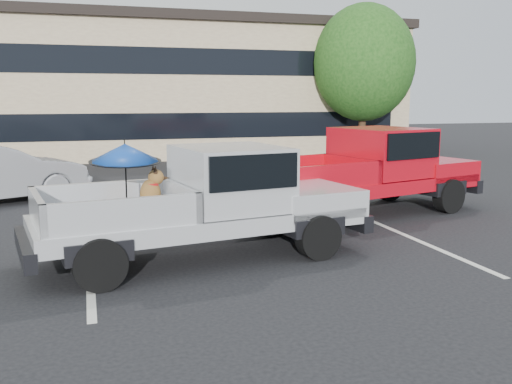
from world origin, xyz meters
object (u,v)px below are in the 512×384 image
silver_pickup (218,196)px  red_pickup (375,167)px  tree_right (364,63)px  tree_back (249,66)px

silver_pickup → red_pickup: silver_pickup is taller
tree_right → tree_back: size_ratio=0.95×
tree_right → tree_back: 8.55m
silver_pickup → red_pickup: size_ratio=0.93×
tree_right → red_pickup: size_ratio=1.07×
tree_back → red_pickup: 19.83m
tree_right → red_pickup: bearing=-115.7°
silver_pickup → red_pickup: (4.39, 2.64, 0.03)m
tree_back → red_pickup: size_ratio=1.12×
silver_pickup → red_pickup: bearing=21.7°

